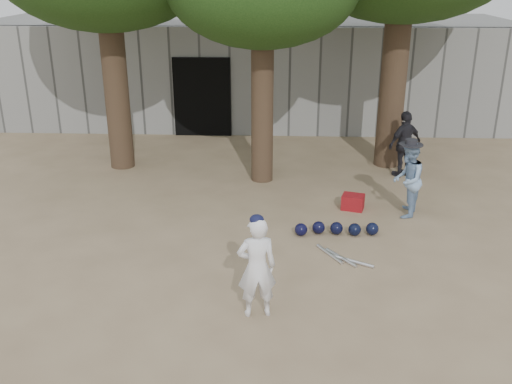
{
  "coord_description": "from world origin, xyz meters",
  "views": [
    {
      "loc": [
        0.98,
        -7.95,
        4.48
      ],
      "look_at": [
        0.6,
        1.0,
        0.95
      ],
      "focal_mm": 40.0,
      "sensor_mm": 36.0,
      "label": 1
    }
  ],
  "objects_px": {
    "boy_player": "(257,267)",
    "red_bag": "(353,202)",
    "spectator_blue": "(408,180)",
    "spectator_dark": "(405,144)"
  },
  "relations": [
    {
      "from": "boy_player",
      "to": "spectator_blue",
      "type": "bearing_deg",
      "value": -138.3
    },
    {
      "from": "spectator_blue",
      "to": "spectator_dark",
      "type": "relative_size",
      "value": 0.96
    },
    {
      "from": "boy_player",
      "to": "spectator_dark",
      "type": "xyz_separation_m",
      "value": [
        3.12,
        5.8,
        0.03
      ]
    },
    {
      "from": "spectator_blue",
      "to": "spectator_dark",
      "type": "height_order",
      "value": "spectator_dark"
    },
    {
      "from": "spectator_blue",
      "to": "spectator_dark",
      "type": "bearing_deg",
      "value": -172.06
    },
    {
      "from": "red_bag",
      "to": "spectator_blue",
      "type": "bearing_deg",
      "value": -15.25
    },
    {
      "from": "boy_player",
      "to": "spectator_dark",
      "type": "height_order",
      "value": "spectator_dark"
    },
    {
      "from": "spectator_dark",
      "to": "red_bag",
      "type": "height_order",
      "value": "spectator_dark"
    },
    {
      "from": "boy_player",
      "to": "spectator_dark",
      "type": "bearing_deg",
      "value": -128.82
    },
    {
      "from": "boy_player",
      "to": "red_bag",
      "type": "xyz_separation_m",
      "value": [
        1.76,
        3.78,
        -0.58
      ]
    }
  ]
}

